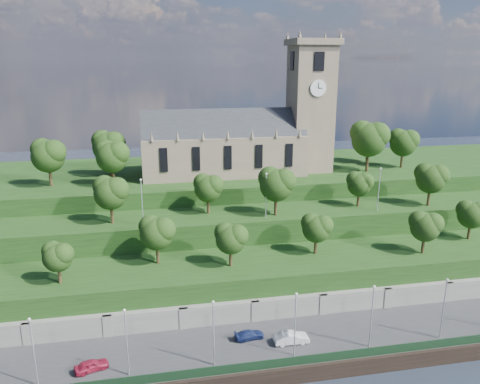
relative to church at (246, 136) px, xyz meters
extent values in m
plane|color=#1B212B|center=(-0.79, -45.98, -22.52)|extent=(320.00, 320.00, 0.00)
cube|color=#2D2D30|center=(-0.79, -39.98, -21.52)|extent=(160.00, 12.00, 2.00)
cube|color=black|center=(-0.79, -46.03, -21.42)|extent=(160.00, 0.50, 2.20)
cube|color=#16321B|center=(-0.79, -45.38, -19.92)|extent=(160.00, 0.10, 1.20)
cube|color=slate|center=(-0.79, -33.98, -20.02)|extent=(160.00, 2.00, 5.00)
cube|color=slate|center=(-35.79, -34.78, -20.02)|extent=(1.20, 0.60, 5.00)
cube|color=slate|center=(-25.79, -34.78, -20.02)|extent=(1.20, 0.60, 5.00)
cube|color=slate|center=(-15.79, -34.78, -20.02)|extent=(1.20, 0.60, 5.00)
cube|color=slate|center=(-5.79, -34.78, -20.02)|extent=(1.20, 0.60, 5.00)
cube|color=slate|center=(4.21, -34.78, -20.02)|extent=(1.20, 0.60, 5.00)
cube|color=slate|center=(14.21, -34.78, -20.02)|extent=(1.20, 0.60, 5.00)
cube|color=slate|center=(24.21, -34.78, -20.02)|extent=(1.20, 0.60, 5.00)
cube|color=#183612|center=(-0.79, -27.98, -18.52)|extent=(160.00, 12.00, 8.00)
cube|color=#183612|center=(-0.79, -16.98, -16.52)|extent=(160.00, 10.00, 12.00)
cube|color=#183612|center=(-0.79, 4.02, -15.02)|extent=(160.00, 32.00, 15.00)
cube|color=#70604E|center=(-4.79, 0.02, -3.52)|extent=(32.00, 12.00, 8.00)
cube|color=#202327|center=(-4.79, 0.02, 0.48)|extent=(32.00, 10.18, 10.18)
cone|color=#70604E|center=(-18.79, -5.98, 1.38)|extent=(0.70, 0.70, 1.80)
cone|color=#70604E|center=(-14.12, -5.98, 1.38)|extent=(0.70, 0.70, 1.80)
cone|color=#70604E|center=(-9.46, -5.98, 1.38)|extent=(0.70, 0.70, 1.80)
cone|color=#70604E|center=(-4.79, -5.98, 1.38)|extent=(0.70, 0.70, 1.80)
cone|color=#70604E|center=(-0.12, -5.98, 1.38)|extent=(0.70, 0.70, 1.80)
cone|color=#70604E|center=(4.54, -5.98, 1.38)|extent=(0.70, 0.70, 1.80)
cone|color=#70604E|center=(9.21, -5.98, 1.38)|extent=(0.70, 0.70, 1.80)
cube|color=black|center=(-16.79, -6.06, -3.02)|extent=(1.40, 0.25, 4.50)
cube|color=black|center=(-10.79, -6.06, -3.02)|extent=(1.40, 0.25, 4.50)
cube|color=black|center=(-4.79, -6.06, -3.02)|extent=(1.40, 0.25, 4.50)
cube|color=black|center=(1.21, -6.06, -3.02)|extent=(1.40, 0.25, 4.50)
cube|color=black|center=(7.21, -6.06, -3.02)|extent=(1.40, 0.25, 4.50)
cube|color=#70604E|center=(13.21, 0.02, 4.98)|extent=(8.00, 8.00, 25.00)
cube|color=#70604E|center=(13.21, 0.02, 18.08)|extent=(9.20, 9.20, 1.20)
cone|color=#70604E|center=(9.21, -3.98, 19.28)|extent=(0.80, 0.80, 1.60)
cone|color=#70604E|center=(9.21, 4.02, 19.28)|extent=(0.80, 0.80, 1.60)
cone|color=#70604E|center=(17.21, -3.98, 19.28)|extent=(0.80, 0.80, 1.60)
cone|color=#70604E|center=(17.21, 4.02, 19.28)|extent=(0.80, 0.80, 1.60)
cube|color=black|center=(13.21, -4.06, 14.48)|extent=(2.00, 0.25, 3.50)
cube|color=black|center=(13.21, 4.10, 14.48)|extent=(2.00, 0.25, 3.50)
cube|color=black|center=(9.13, 0.02, 14.48)|extent=(0.25, 2.00, 3.50)
cube|color=black|center=(17.29, 0.02, 14.48)|extent=(0.25, 2.00, 3.50)
cylinder|color=white|center=(13.21, -4.10, 9.48)|extent=(3.20, 0.30, 3.20)
cylinder|color=white|center=(17.33, 0.02, 9.48)|extent=(0.30, 3.20, 3.20)
cube|color=black|center=(13.21, -4.28, 9.98)|extent=(0.12, 0.05, 1.10)
cube|color=black|center=(13.61, -4.28, 9.48)|extent=(0.80, 0.05, 0.12)
cylinder|color=#322513|center=(-32.07, -29.98, -13.24)|extent=(0.47, 0.47, 2.56)
sphere|color=black|center=(-32.07, -29.98, -10.76)|extent=(3.99, 3.99, 3.99)
sphere|color=black|center=(-31.27, -30.38, -10.16)|extent=(2.99, 2.99, 2.99)
sphere|color=black|center=(-32.77, -29.49, -9.96)|extent=(2.79, 2.79, 2.79)
cylinder|color=#322513|center=(-18.80, -25.98, -12.93)|extent=(0.50, 0.50, 3.19)
sphere|color=black|center=(-18.80, -25.98, -9.85)|extent=(4.96, 4.96, 4.96)
sphere|color=black|center=(-17.81, -26.48, -9.11)|extent=(3.72, 3.72, 3.72)
sphere|color=black|center=(-19.67, -25.37, -8.86)|extent=(3.47, 3.47, 3.47)
cylinder|color=#322513|center=(-8.26, -28.98, -13.09)|extent=(0.49, 0.49, 2.86)
sphere|color=black|center=(-8.26, -28.98, -10.32)|extent=(4.45, 4.45, 4.45)
sphere|color=black|center=(-7.37, -29.43, -9.66)|extent=(3.34, 3.34, 3.34)
sphere|color=black|center=(-9.03, -28.43, -9.43)|extent=(3.12, 3.12, 3.12)
cylinder|color=#322513|center=(5.56, -26.98, -13.12)|extent=(0.48, 0.48, 2.81)
sphere|color=black|center=(5.56, -26.98, -10.41)|extent=(4.36, 4.36, 4.36)
sphere|color=black|center=(6.43, -27.42, -9.75)|extent=(3.27, 3.27, 3.27)
sphere|color=black|center=(4.80, -26.44, -9.53)|extent=(3.05, 3.05, 3.05)
cylinder|color=#322513|center=(22.22, -29.98, -13.05)|extent=(0.49, 0.49, 2.95)
sphere|color=black|center=(22.22, -29.98, -10.20)|extent=(4.58, 4.58, 4.58)
sphere|color=black|center=(23.14, -30.44, -9.51)|extent=(3.44, 3.44, 3.44)
sphere|color=black|center=(21.42, -29.41, -9.28)|extent=(3.21, 3.21, 3.21)
cylinder|color=#322513|center=(33.21, -25.98, -13.07)|extent=(0.49, 0.49, 2.91)
sphere|color=black|center=(33.21, -25.98, -10.26)|extent=(4.52, 4.52, 4.52)
sphere|color=black|center=(34.11, -26.44, -9.58)|extent=(3.39, 3.39, 3.39)
sphere|color=black|center=(32.41, -25.42, -9.35)|extent=(3.17, 3.17, 3.17)
cylinder|color=#322513|center=(-25.67, -17.98, -8.84)|extent=(0.51, 0.51, 3.36)
sphere|color=black|center=(-25.67, -17.98, -5.60)|extent=(5.22, 5.22, 5.22)
sphere|color=black|center=(-24.62, -18.51, -4.82)|extent=(3.92, 3.92, 3.92)
sphere|color=black|center=(-26.58, -17.33, -4.55)|extent=(3.66, 3.66, 3.66)
cylinder|color=#322513|center=(-9.89, -15.98, -9.04)|extent=(0.49, 0.49, 2.97)
sphere|color=black|center=(-9.89, -15.98, -6.16)|extent=(4.62, 4.62, 4.62)
sphere|color=black|center=(-8.96, -16.45, -5.47)|extent=(3.47, 3.47, 3.47)
sphere|color=black|center=(-10.70, -15.41, -5.24)|extent=(3.24, 3.24, 3.24)
cylinder|color=#322513|center=(1.17, -18.98, -8.74)|extent=(0.52, 0.52, 3.56)
sphere|color=black|center=(1.17, -18.98, -5.30)|extent=(5.54, 5.54, 5.54)
sphere|color=black|center=(2.27, -19.54, -4.47)|extent=(4.15, 4.15, 4.15)
sphere|color=black|center=(0.20, -18.29, -4.19)|extent=(3.88, 3.88, 3.88)
cylinder|color=#322513|center=(16.98, -16.98, -9.16)|extent=(0.48, 0.48, 2.72)
sphere|color=black|center=(16.98, -16.98, -6.53)|extent=(4.23, 4.23, 4.23)
sphere|color=black|center=(17.83, -17.41, -5.90)|extent=(3.17, 3.17, 3.17)
sphere|color=black|center=(16.24, -16.46, -5.69)|extent=(2.96, 2.96, 2.96)
cylinder|color=#322513|center=(29.56, -18.98, -8.85)|extent=(0.51, 0.51, 3.35)
sphere|color=black|center=(29.56, -18.98, -5.61)|extent=(5.21, 5.21, 5.21)
sphere|color=black|center=(30.60, -19.51, -4.83)|extent=(3.90, 3.90, 3.90)
sphere|color=black|center=(28.65, -18.33, -4.57)|extent=(3.64, 3.64, 3.64)
cylinder|color=#322513|center=(-37.28, -3.98, -5.63)|extent=(0.53, 0.53, 3.78)
sphere|color=black|center=(-37.28, -3.98, -1.98)|extent=(5.88, 5.88, 5.88)
sphere|color=black|center=(-36.11, -4.57, -1.10)|extent=(4.41, 4.41, 4.41)
sphere|color=black|center=(-38.31, -3.25, -0.80)|extent=(4.12, 4.12, 4.12)
cylinder|color=#322513|center=(-27.26, 2.02, -5.57)|extent=(0.53, 0.53, 3.91)
sphere|color=black|center=(-27.26, 2.02, -1.79)|extent=(6.08, 6.08, 6.08)
sphere|color=black|center=(-26.04, 1.41, -0.87)|extent=(4.56, 4.56, 4.56)
sphere|color=black|center=(-28.33, 2.78, -0.57)|extent=(4.26, 4.26, 4.26)
cylinder|color=#322513|center=(-26.02, -5.98, -5.70)|extent=(0.52, 0.52, 3.65)
sphere|color=black|center=(-26.02, -5.98, -2.17)|extent=(5.68, 5.68, 5.68)
sphere|color=black|center=(-24.89, -6.55, -1.31)|extent=(4.26, 4.26, 4.26)
sphere|color=black|center=(-27.02, -5.27, -1.03)|extent=(3.98, 3.98, 3.98)
cylinder|color=#322513|center=(24.60, -3.98, -5.27)|extent=(0.56, 0.56, 4.50)
sphere|color=black|center=(24.60, -3.98, -0.93)|extent=(7.00, 7.00, 7.00)
sphere|color=black|center=(26.00, -4.68, 0.12)|extent=(5.25, 5.25, 5.25)
sphere|color=black|center=(23.37, -3.11, 0.47)|extent=(4.90, 4.90, 4.90)
cylinder|color=#322513|center=(28.41, 4.02, -5.61)|extent=(0.53, 0.53, 3.83)
sphere|color=black|center=(28.41, 4.02, -1.90)|extent=(5.96, 5.96, 5.96)
sphere|color=black|center=(29.61, 3.42, -1.01)|extent=(4.47, 4.47, 4.47)
sphere|color=black|center=(27.37, 4.76, -0.71)|extent=(4.17, 4.17, 4.17)
cylinder|color=#322513|center=(33.46, -1.98, -5.73)|extent=(0.52, 0.52, 3.58)
sphere|color=black|center=(33.46, -1.98, -2.27)|extent=(5.57, 5.57, 5.57)
sphere|color=black|center=(34.57, -2.54, -1.44)|extent=(4.17, 4.17, 4.17)
sphere|color=black|center=(32.49, -1.29, -1.16)|extent=(3.90, 3.90, 3.90)
cylinder|color=#B2B2B7|center=(-32.79, -43.48, -16.35)|extent=(0.16, 0.16, 8.35)
sphere|color=silver|center=(-32.79, -43.48, -12.05)|extent=(0.36, 0.36, 0.36)
cylinder|color=#B2B2B7|center=(-22.79, -43.48, -16.35)|extent=(0.16, 0.16, 8.35)
sphere|color=silver|center=(-22.79, -43.48, -12.05)|extent=(0.36, 0.36, 0.36)
cylinder|color=#B2B2B7|center=(-12.79, -43.48, -16.35)|extent=(0.16, 0.16, 8.35)
sphere|color=silver|center=(-12.79, -43.48, -12.05)|extent=(0.36, 0.36, 0.36)
cylinder|color=#B2B2B7|center=(-2.79, -43.48, -16.35)|extent=(0.16, 0.16, 8.35)
sphere|color=silver|center=(-2.79, -43.48, -12.05)|extent=(0.36, 0.36, 0.36)
cylinder|color=#B2B2B7|center=(7.21, -43.48, -16.35)|extent=(0.16, 0.16, 8.35)
sphere|color=silver|center=(7.21, -43.48, -12.05)|extent=(0.36, 0.36, 0.36)
cylinder|color=#B2B2B7|center=(17.21, -43.48, -16.35)|extent=(0.16, 0.16, 8.35)
sphere|color=silver|center=(17.21, -43.48, -12.05)|extent=(0.36, 0.36, 0.36)
cylinder|color=#B2B2B7|center=(-20.79, -19.98, -6.85)|extent=(0.16, 0.16, 7.35)
sphere|color=silver|center=(-20.79, -19.98, -3.05)|extent=(0.36, 0.36, 0.36)
cylinder|color=#B2B2B7|center=(-0.79, -19.98, -6.85)|extent=(0.16, 0.16, 7.35)
sphere|color=silver|center=(-0.79, -19.98, -3.05)|extent=(0.36, 0.36, 0.36)
cylinder|color=#B2B2B7|center=(19.21, -19.98, -6.85)|extent=(0.16, 0.16, 7.35)
sphere|color=silver|center=(19.21, -19.98, -3.05)|extent=(0.36, 0.36, 0.36)
imported|color=maroon|center=(-27.16, -41.77, -19.85)|extent=(4.26, 2.77, 1.35)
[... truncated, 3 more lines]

